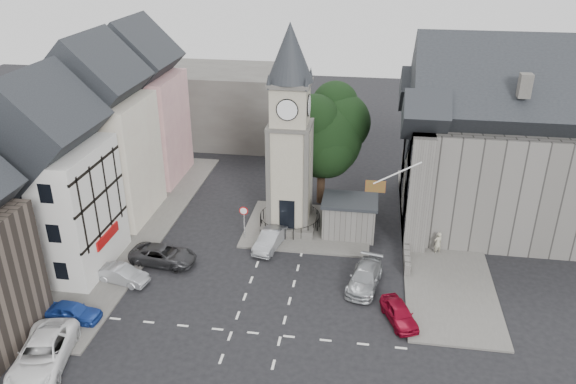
% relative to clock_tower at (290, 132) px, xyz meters
% --- Properties ---
extents(ground, '(120.00, 120.00, 0.00)m').
position_rel_clock_tower_xyz_m(ground, '(0.00, -7.99, -8.12)').
color(ground, black).
rests_on(ground, ground).
extents(pavement_west, '(6.00, 30.00, 0.14)m').
position_rel_clock_tower_xyz_m(pavement_west, '(-12.50, -1.99, -8.05)').
color(pavement_west, '#595651').
rests_on(pavement_west, ground).
extents(pavement_east, '(6.00, 26.00, 0.14)m').
position_rel_clock_tower_xyz_m(pavement_east, '(12.00, 0.01, -8.05)').
color(pavement_east, '#595651').
rests_on(pavement_east, ground).
extents(central_island, '(10.00, 8.00, 0.16)m').
position_rel_clock_tower_xyz_m(central_island, '(1.50, 0.01, -8.04)').
color(central_island, '#595651').
rests_on(central_island, ground).
extents(road_markings, '(20.00, 8.00, 0.01)m').
position_rel_clock_tower_xyz_m(road_markings, '(0.00, -13.49, -8.12)').
color(road_markings, silver).
rests_on(road_markings, ground).
extents(clock_tower, '(4.86, 4.86, 16.25)m').
position_rel_clock_tower_xyz_m(clock_tower, '(0.00, 0.00, 0.00)').
color(clock_tower, '#4C4944').
rests_on(clock_tower, ground).
extents(stone_shelter, '(4.30, 3.30, 3.08)m').
position_rel_clock_tower_xyz_m(stone_shelter, '(4.80, -0.49, -6.57)').
color(stone_shelter, '#5F5C57').
rests_on(stone_shelter, ground).
extents(town_tree, '(7.20, 7.20, 10.80)m').
position_rel_clock_tower_xyz_m(town_tree, '(2.00, 5.01, -1.15)').
color(town_tree, black).
rests_on(town_tree, ground).
extents(warning_sign_post, '(0.70, 0.19, 2.85)m').
position_rel_clock_tower_xyz_m(warning_sign_post, '(-3.20, -2.56, -6.09)').
color(warning_sign_post, black).
rests_on(warning_sign_post, ground).
extents(terrace_pink, '(8.10, 7.60, 12.80)m').
position_rel_clock_tower_xyz_m(terrace_pink, '(-15.50, 8.01, -1.54)').
color(terrace_pink, '#C88991').
rests_on(terrace_pink, ground).
extents(terrace_cream, '(8.10, 7.60, 12.80)m').
position_rel_clock_tower_xyz_m(terrace_cream, '(-15.50, 0.01, -1.54)').
color(terrace_cream, beige).
rests_on(terrace_cream, ground).
extents(terrace_tudor, '(8.10, 7.60, 12.00)m').
position_rel_clock_tower_xyz_m(terrace_tudor, '(-15.50, -7.99, -1.93)').
color(terrace_tudor, silver).
rests_on(terrace_tudor, ground).
extents(backdrop_west, '(20.00, 10.00, 8.00)m').
position_rel_clock_tower_xyz_m(backdrop_west, '(-12.00, 20.01, -4.12)').
color(backdrop_west, '#4C4944').
rests_on(backdrop_west, ground).
extents(east_building, '(14.40, 11.40, 12.60)m').
position_rel_clock_tower_xyz_m(east_building, '(15.59, 3.01, -1.86)').
color(east_building, '#5F5C57').
rests_on(east_building, ground).
extents(east_boundary_wall, '(0.40, 16.00, 0.90)m').
position_rel_clock_tower_xyz_m(east_boundary_wall, '(9.20, 2.01, -7.67)').
color(east_boundary_wall, '#5F5C57').
rests_on(east_boundary_wall, ground).
extents(flagpole, '(3.68, 0.10, 2.74)m').
position_rel_clock_tower_xyz_m(flagpole, '(8.00, -3.99, -1.12)').
color(flagpole, white).
rests_on(flagpole, ground).
extents(car_west_blue, '(3.67, 1.59, 1.23)m').
position_rel_clock_tower_xyz_m(car_west_blue, '(-11.50, -13.99, -7.50)').
color(car_west_blue, '#1C3E9D').
rests_on(car_west_blue, ground).
extents(car_west_silver, '(3.89, 1.98, 1.22)m').
position_rel_clock_tower_xyz_m(car_west_silver, '(-10.16, -9.61, -7.51)').
color(car_west_silver, '#9A9CA1').
rests_on(car_west_silver, ground).
extents(car_west_grey, '(5.03, 2.71, 1.34)m').
position_rel_clock_tower_xyz_m(car_west_grey, '(-8.25, -6.84, -7.45)').
color(car_west_grey, '#313133').
rests_on(car_west_grey, ground).
extents(car_island_silver, '(2.22, 4.29, 1.35)m').
position_rel_clock_tower_xyz_m(car_island_silver, '(-1.00, -3.49, -7.45)').
color(car_island_silver, '#94979C').
rests_on(car_island_silver, ground).
extents(car_island_east, '(2.74, 4.94, 1.35)m').
position_rel_clock_tower_xyz_m(car_island_east, '(6.28, -7.49, -7.44)').
color(car_island_east, '#93979A').
rests_on(car_island_east, ground).
extents(car_east_red, '(2.66, 3.85, 1.22)m').
position_rel_clock_tower_xyz_m(car_east_red, '(8.50, -10.99, -7.51)').
color(car_east_red, maroon).
rests_on(car_east_red, ground).
extents(van_sw_white, '(3.78, 6.19, 1.60)m').
position_rel_clock_tower_xyz_m(van_sw_white, '(-11.08, -17.99, -7.32)').
color(van_sw_white, white).
rests_on(van_sw_white, ground).
extents(pedestrian, '(0.79, 0.71, 1.82)m').
position_rel_clock_tower_xyz_m(pedestrian, '(11.50, -2.47, -7.21)').
color(pedestrian, '#A29E86').
rests_on(pedestrian, ground).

